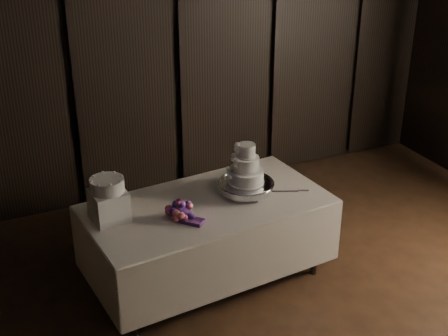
{
  "coord_description": "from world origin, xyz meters",
  "views": [
    {
      "loc": [
        -2.14,
        -2.43,
        3.21
      ],
      "look_at": [
        -0.3,
        1.72,
        1.05
      ],
      "focal_mm": 50.0,
      "sensor_mm": 36.0,
      "label": 1
    }
  ],
  "objects_px": {
    "bouquet": "(180,210)",
    "small_cake": "(107,185)",
    "cake_stand": "(246,187)",
    "display_table": "(208,239)",
    "box_pedestal": "(109,206)",
    "wedding_cake": "(244,169)"
  },
  "relations": [
    {
      "from": "bouquet",
      "to": "small_cake",
      "type": "distance_m",
      "value": 0.6
    },
    {
      "from": "cake_stand",
      "to": "small_cake",
      "type": "relative_size",
      "value": 1.85
    },
    {
      "from": "display_table",
      "to": "box_pedestal",
      "type": "relative_size",
      "value": 8.03
    },
    {
      "from": "display_table",
      "to": "box_pedestal",
      "type": "xyz_separation_m",
      "value": [
        -0.79,
        0.06,
        0.47
      ]
    },
    {
      "from": "cake_stand",
      "to": "small_cake",
      "type": "xyz_separation_m",
      "value": [
        -1.17,
        0.01,
        0.26
      ]
    },
    {
      "from": "cake_stand",
      "to": "small_cake",
      "type": "bearing_deg",
      "value": 179.4
    },
    {
      "from": "wedding_cake",
      "to": "bouquet",
      "type": "distance_m",
      "value": 0.66
    },
    {
      "from": "wedding_cake",
      "to": "box_pedestal",
      "type": "distance_m",
      "value": 1.15
    },
    {
      "from": "display_table",
      "to": "wedding_cake",
      "type": "relative_size",
      "value": 5.95
    },
    {
      "from": "cake_stand",
      "to": "bouquet",
      "type": "xyz_separation_m",
      "value": [
        -0.65,
        -0.17,
        0.02
      ]
    },
    {
      "from": "box_pedestal",
      "to": "cake_stand",
      "type": "bearing_deg",
      "value": -0.6
    },
    {
      "from": "cake_stand",
      "to": "display_table",
      "type": "bearing_deg",
      "value": -172.65
    },
    {
      "from": "box_pedestal",
      "to": "small_cake",
      "type": "distance_m",
      "value": 0.18
    },
    {
      "from": "display_table",
      "to": "cake_stand",
      "type": "height_order",
      "value": "cake_stand"
    },
    {
      "from": "bouquet",
      "to": "cake_stand",
      "type": "bearing_deg",
      "value": 14.66
    },
    {
      "from": "cake_stand",
      "to": "wedding_cake",
      "type": "distance_m",
      "value": 0.19
    },
    {
      "from": "bouquet",
      "to": "box_pedestal",
      "type": "height_order",
      "value": "box_pedestal"
    },
    {
      "from": "cake_stand",
      "to": "box_pedestal",
      "type": "distance_m",
      "value": 1.17
    },
    {
      "from": "wedding_cake",
      "to": "small_cake",
      "type": "relative_size",
      "value": 1.34
    },
    {
      "from": "wedding_cake",
      "to": "small_cake",
      "type": "distance_m",
      "value": 1.14
    },
    {
      "from": "bouquet",
      "to": "small_cake",
      "type": "height_order",
      "value": "small_cake"
    },
    {
      "from": "cake_stand",
      "to": "wedding_cake",
      "type": "bearing_deg",
      "value": -150.26
    }
  ]
}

